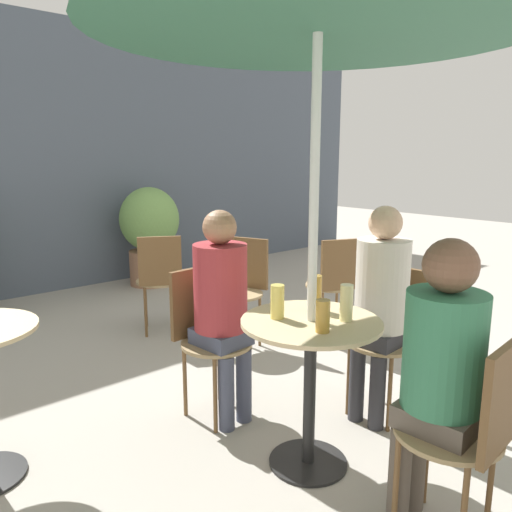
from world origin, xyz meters
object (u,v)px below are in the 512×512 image
at_px(bistro_chair_2, 206,327).
at_px(beer_glass_3, 277,302).
at_px(cafe_table_near, 310,360).
at_px(beer_glass_0, 323,316).
at_px(bistro_chair_4, 160,274).
at_px(seated_person_0, 440,361).
at_px(beer_glass_1, 346,303).
at_px(bistro_chair_1, 391,326).
at_px(bistro_chair_3, 336,279).
at_px(bistro_chair_0, 473,424).
at_px(seated_person_2, 222,297).
at_px(potted_plant_1, 150,230).
at_px(seated_person_1, 381,295).
at_px(beer_glass_2, 315,293).
at_px(bistro_chair_5, 242,282).

relative_size(bistro_chair_2, beer_glass_3, 5.32).
relative_size(cafe_table_near, beer_glass_0, 5.16).
relative_size(bistro_chair_4, beer_glass_0, 5.95).
xyz_separation_m(seated_person_0, beer_glass_1, (0.07, 0.52, 0.11)).
relative_size(bistro_chair_1, bistro_chair_2, 1.00).
distance_m(beer_glass_1, beer_glass_3, 0.33).
xyz_separation_m(cafe_table_near, bistro_chair_3, (1.42, 1.03, -0.02)).
relative_size(bistro_chair_0, seated_person_2, 0.71).
distance_m(beer_glass_0, beer_glass_1, 0.20).
distance_m(seated_person_2, potted_plant_1, 3.32).
bearing_deg(seated_person_0, bistro_chair_2, -90.00).
bearing_deg(potted_plant_1, cafe_table_near, -108.07).
bearing_deg(seated_person_1, bistro_chair_2, -140.84).
height_order(bistro_chair_4, beer_glass_3, beer_glass_3).
relative_size(bistro_chair_2, seated_person_1, 0.70).
bearing_deg(cafe_table_near, beer_glass_1, -42.95).
xyz_separation_m(bistro_chair_1, beer_glass_3, (-0.88, 0.06, 0.31)).
height_order(bistro_chair_1, bistro_chair_4, same).
bearing_deg(beer_glass_0, bistro_chair_1, 13.53).
bearing_deg(bistro_chair_3, seated_person_2, 38.22).
height_order(bistro_chair_3, potted_plant_1, potted_plant_1).
bearing_deg(beer_glass_0, seated_person_0, -74.74).
relative_size(bistro_chair_1, bistro_chair_4, 1.00).
height_order(seated_person_0, potted_plant_1, seated_person_0).
bearing_deg(bistro_chair_2, seated_person_1, -50.84).
distance_m(bistro_chair_0, beer_glass_0, 0.72).
height_order(cafe_table_near, beer_glass_3, beer_glass_3).
bearing_deg(bistro_chair_1, beer_glass_2, -97.85).
bearing_deg(seated_person_2, bistro_chair_5, 40.21).
height_order(bistro_chair_4, potted_plant_1, potted_plant_1).
bearing_deg(seated_person_0, bistro_chair_5, -113.89).
bearing_deg(bistro_chair_0, bistro_chair_5, -112.45).
distance_m(bistro_chair_2, potted_plant_1, 3.19).
xyz_separation_m(seated_person_1, beer_glass_3, (-0.73, 0.08, 0.09)).
distance_m(bistro_chair_4, seated_person_0, 2.77).
relative_size(seated_person_0, seated_person_1, 0.98).
distance_m(cafe_table_near, bistro_chair_1, 0.78).
bearing_deg(bistro_chair_1, bistro_chair_3, 141.70).
relative_size(beer_glass_1, beer_glass_3, 1.07).
xyz_separation_m(seated_person_2, beer_glass_0, (-0.03, -0.77, 0.09)).
bearing_deg(cafe_table_near, beer_glass_0, -119.77).
bearing_deg(bistro_chair_2, potted_plant_1, 61.78).
bearing_deg(seated_person_0, bistro_chair_1, -140.88).
xyz_separation_m(seated_person_0, seated_person_2, (-0.10, 1.26, 0.00)).
bearing_deg(beer_glass_3, beer_glass_1, -47.40).
bearing_deg(seated_person_1, potted_plant_1, 166.30).
bearing_deg(cafe_table_near, seated_person_2, 94.73).
bearing_deg(bistro_chair_4, beer_glass_1, 111.72).
height_order(bistro_chair_5, beer_glass_3, beer_glass_3).
bearing_deg(bistro_chair_5, seated_person_0, -39.97).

